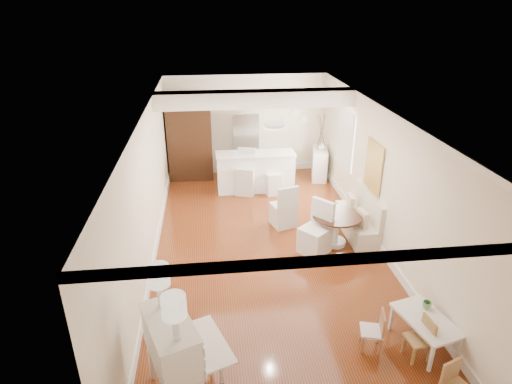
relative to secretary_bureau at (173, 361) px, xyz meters
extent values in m
plane|color=brown|center=(1.64, 3.29, -0.62)|extent=(9.00, 9.00, 0.00)
cube|color=white|center=(1.64, 3.29, 2.18)|extent=(4.50, 9.00, 0.04)
cube|color=white|center=(1.64, 7.79, 0.78)|extent=(4.50, 0.04, 2.80)
cube|color=white|center=(1.64, -1.21, 0.78)|extent=(4.50, 0.04, 2.80)
cube|color=white|center=(-0.61, 3.29, 0.78)|extent=(0.04, 9.00, 2.80)
cube|color=white|center=(3.89, 3.29, 0.78)|extent=(0.04, 9.00, 2.80)
cube|color=white|center=(1.64, 5.49, 2.00)|extent=(4.50, 0.45, 0.36)
cube|color=tan|center=(3.85, 3.79, 0.93)|extent=(0.04, 0.84, 1.04)
cube|color=white|center=(3.87, 5.69, 0.93)|extent=(0.04, 1.10, 1.40)
cylinder|color=#381E11|center=(0.44, 7.77, 1.23)|extent=(0.30, 0.03, 0.30)
cylinder|color=white|center=(1.64, 2.79, 2.13)|extent=(0.36, 0.36, 0.08)
cube|color=white|center=(0.00, 0.00, 0.00)|extent=(1.26, 1.27, 1.25)
cube|color=silver|center=(0.33, 0.27, -0.18)|extent=(0.65, 0.65, 0.88)
cube|color=white|center=(3.54, 0.52, -0.38)|extent=(0.79, 1.08, 0.48)
cube|color=#AC834E|center=(3.34, 0.31, -0.30)|extent=(0.35, 0.35, 0.65)
cube|color=#9F6E48|center=(2.75, 0.55, -0.30)|extent=(0.38, 0.38, 0.65)
cube|color=silver|center=(3.63, 3.79, -0.13)|extent=(0.52, 1.60, 0.98)
cylinder|color=#432215|center=(3.06, 3.44, -0.28)|extent=(1.18, 1.18, 0.68)
cube|color=white|center=(2.56, 3.19, -0.09)|extent=(0.73, 0.73, 1.07)
cube|color=silver|center=(2.13, 4.38, -0.12)|extent=(0.60, 0.61, 1.00)
cube|color=white|center=(1.74, 6.39, -0.11)|extent=(2.05, 0.65, 1.03)
cube|color=silver|center=(1.46, 6.19, -0.03)|extent=(0.59, 0.59, 1.18)
cube|color=silver|center=(2.15, 6.08, -0.16)|extent=(0.43, 0.43, 0.92)
cube|color=#381E11|center=(0.04, 7.47, 0.53)|extent=(1.20, 0.60, 2.30)
imported|color=silver|center=(1.94, 7.44, 0.28)|extent=(0.75, 0.65, 1.80)
cube|color=beige|center=(3.62, 7.01, -0.20)|extent=(0.58, 0.96, 0.85)
imported|color=#60A25F|center=(3.65, 0.75, -0.09)|extent=(0.16, 0.16, 0.10)
imported|color=white|center=(3.65, 6.99, 0.33)|extent=(0.23, 0.23, 0.21)
camera|label=1|loc=(0.56, -3.99, 4.03)|focal=30.00mm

